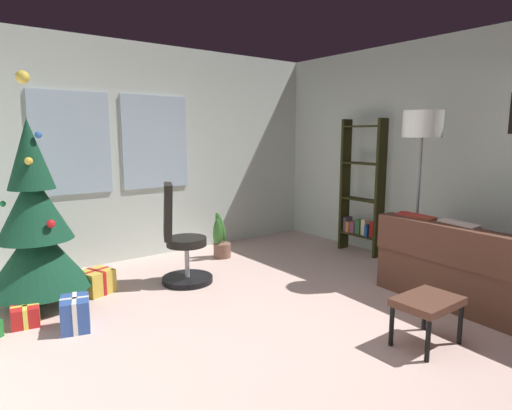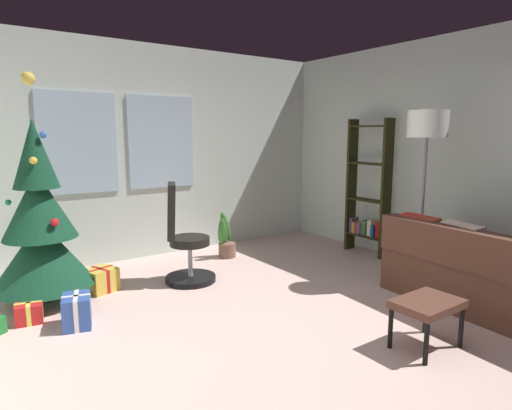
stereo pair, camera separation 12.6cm
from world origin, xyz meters
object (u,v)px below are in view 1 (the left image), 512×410
at_px(gift_box_red, 26,315).
at_px(potted_plant, 221,240).
at_px(holiday_tree, 35,229).
at_px(gift_box_blue, 75,314).
at_px(office_chair, 181,245).
at_px(couch, 503,276).
at_px(floor_lamp, 422,134).
at_px(footstool, 427,305).
at_px(gift_box_gold, 97,282).
at_px(bookshelf, 362,196).

relative_size(gift_box_red, potted_plant, 0.44).
distance_m(holiday_tree, gift_box_blue, 1.00).
bearing_deg(office_chair, holiday_tree, 168.51).
xyz_separation_m(gift_box_blue, office_chair, (1.26, 0.50, 0.29)).
xyz_separation_m(couch, gift_box_blue, (-3.37, 1.95, -0.16)).
xyz_separation_m(holiday_tree, floor_lamp, (3.46, -1.82, 0.89)).
bearing_deg(potted_plant, holiday_tree, -172.77).
xyz_separation_m(gift_box_red, gift_box_blue, (0.32, -0.35, 0.05)).
relative_size(couch, footstool, 3.90).
xyz_separation_m(gift_box_gold, gift_box_blue, (-0.41, -0.74, 0.01)).
distance_m(holiday_tree, potted_plant, 2.32).
distance_m(couch, bookshelf, 2.18).
bearing_deg(holiday_tree, potted_plant, 7.23).
xyz_separation_m(gift_box_red, potted_plant, (2.46, 0.72, 0.16)).
relative_size(couch, floor_lamp, 1.07).
height_order(holiday_tree, potted_plant, holiday_tree).
xyz_separation_m(footstool, gift_box_gold, (-1.69, 2.69, -0.21)).
xyz_separation_m(gift_box_blue, bookshelf, (3.82, 0.12, 0.66)).
relative_size(footstool, gift_box_blue, 1.51).
xyz_separation_m(gift_box_red, floor_lamp, (3.67, -1.38, 1.55)).
height_order(office_chair, potted_plant, office_chair).
distance_m(gift_box_gold, potted_plant, 1.76).
bearing_deg(couch, office_chair, 130.72).
bearing_deg(potted_plant, office_chair, -147.24).
relative_size(gift_box_gold, floor_lamp, 0.19).
relative_size(gift_box_red, floor_lamp, 0.14).
xyz_separation_m(footstool, bookshelf, (1.72, 2.06, 0.47)).
distance_m(gift_box_red, floor_lamp, 4.21).
height_order(couch, potted_plant, couch).
height_order(footstool, bookshelf, bookshelf).
bearing_deg(floor_lamp, office_chair, 143.61).
bearing_deg(office_chair, gift_box_gold, 164.09).
xyz_separation_m(floor_lamp, potted_plant, (-1.21, 2.10, -1.39)).
bearing_deg(footstool, holiday_tree, 129.12).
distance_m(bookshelf, potted_plant, 2.02).
distance_m(footstool, gift_box_red, 3.34).
xyz_separation_m(couch, office_chair, (-2.11, 2.45, 0.13)).
bearing_deg(bookshelf, couch, -102.39).
distance_m(couch, potted_plant, 3.26).
bearing_deg(gift_box_red, potted_plant, 16.32).
xyz_separation_m(holiday_tree, gift_box_blue, (0.12, -0.78, -0.61)).
bearing_deg(floor_lamp, gift_box_gold, 148.77).
height_order(footstool, gift_box_red, footstool).
height_order(gift_box_blue, potted_plant, potted_plant).
height_order(couch, gift_box_red, couch).
relative_size(footstool, gift_box_gold, 1.43).
height_order(holiday_tree, office_chair, holiday_tree).
distance_m(gift_box_gold, bookshelf, 3.54).
bearing_deg(holiday_tree, footstool, -50.88).
xyz_separation_m(footstool, gift_box_red, (-2.42, 2.29, -0.24)).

